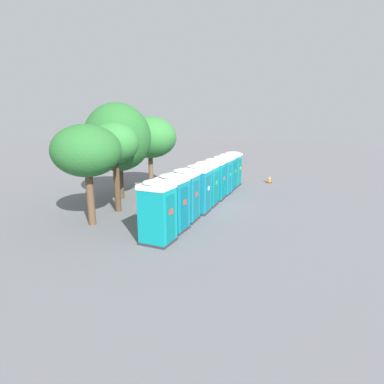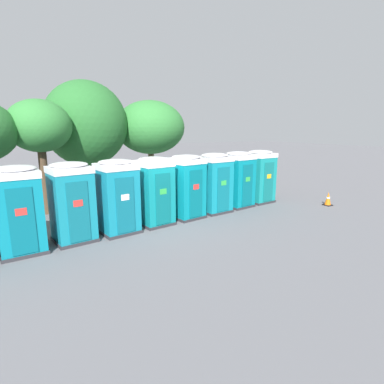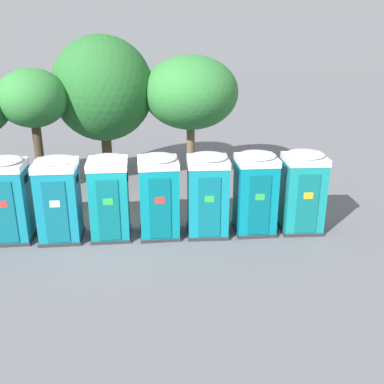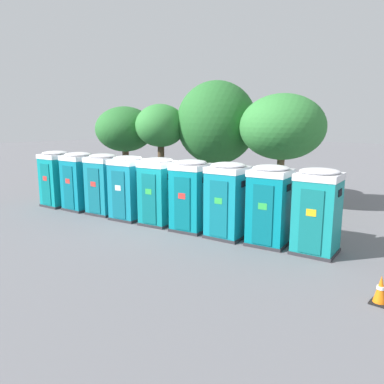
{
  "view_description": "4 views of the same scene",
  "coord_description": "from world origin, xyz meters",
  "px_view_note": "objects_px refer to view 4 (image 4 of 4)",
  "views": [
    {
      "loc": [
        -14.7,
        -8.06,
        4.73
      ],
      "look_at": [
        -2.08,
        -0.53,
        1.24
      ],
      "focal_mm": 28.0,
      "sensor_mm": 36.0,
      "label": 1
    },
    {
      "loc": [
        -3.9,
        -10.43,
        3.51
      ],
      "look_at": [
        1.78,
        0.06,
        1.01
      ],
      "focal_mm": 28.0,
      "sensor_mm": 36.0,
      "label": 2
    },
    {
      "loc": [
        3.34,
        -12.49,
        5.97
      ],
      "look_at": [
        2.47,
        0.17,
        1.35
      ],
      "focal_mm": 42.0,
      "sensor_mm": 36.0,
      "label": 3
    },
    {
      "loc": [
        10.17,
        -9.71,
        3.87
      ],
      "look_at": [
        1.51,
        0.02,
        1.39
      ],
      "focal_mm": 35.0,
      "sensor_mm": 36.0,
      "label": 4
    }
  ],
  "objects_px": {
    "street_tree_0": "(125,130)",
    "portapotty_1": "(79,181)",
    "portapotty_0": "(56,178)",
    "street_tree_3": "(217,123)",
    "street_tree_2": "(282,127)",
    "portapotty_5": "(191,195)",
    "portapotty_4": "(158,191)",
    "street_tree_1": "(161,127)",
    "portapotty_3": "(128,187)",
    "portapotty_2": "(104,184)",
    "portapotty_7": "(270,205)",
    "traffic_cone": "(381,290)",
    "portapotty_6": "(227,200)",
    "portapotty_8": "(317,211)"
  },
  "relations": [
    {
      "from": "portapotty_2",
      "to": "portapotty_3",
      "type": "xyz_separation_m",
      "value": [
        1.47,
        0.12,
        -0.0
      ]
    },
    {
      "from": "portapotty_0",
      "to": "traffic_cone",
      "type": "xyz_separation_m",
      "value": [
        13.99,
        -0.29,
        -0.97
      ]
    },
    {
      "from": "portapotty_0",
      "to": "portapotty_8",
      "type": "relative_size",
      "value": 1.0
    },
    {
      "from": "street_tree_3",
      "to": "portapotty_5",
      "type": "bearing_deg",
      "value": -60.8
    },
    {
      "from": "traffic_cone",
      "to": "portapotty_6",
      "type": "bearing_deg",
      "value": 162.7
    },
    {
      "from": "portapotty_0",
      "to": "street_tree_1",
      "type": "height_order",
      "value": "street_tree_1"
    },
    {
      "from": "portapotty_0",
      "to": "street_tree_3",
      "type": "distance_m",
      "value": 8.03
    },
    {
      "from": "street_tree_2",
      "to": "street_tree_3",
      "type": "height_order",
      "value": "street_tree_3"
    },
    {
      "from": "portapotty_6",
      "to": "street_tree_1",
      "type": "bearing_deg",
      "value": 154.28
    },
    {
      "from": "portapotty_6",
      "to": "portapotty_8",
      "type": "distance_m",
      "value": 2.94
    },
    {
      "from": "portapotty_6",
      "to": "street_tree_2",
      "type": "xyz_separation_m",
      "value": [
        -0.88,
        5.2,
        2.32
      ]
    },
    {
      "from": "portapotty_0",
      "to": "street_tree_0",
      "type": "bearing_deg",
      "value": 88.35
    },
    {
      "from": "portapotty_6",
      "to": "portapotty_0",
      "type": "bearing_deg",
      "value": -171.16
    },
    {
      "from": "portapotty_3",
      "to": "street_tree_1",
      "type": "xyz_separation_m",
      "value": [
        -2.04,
        3.76,
        2.31
      ]
    },
    {
      "from": "portapotty_4",
      "to": "portapotty_7",
      "type": "distance_m",
      "value": 4.4
    },
    {
      "from": "portapotty_8",
      "to": "portapotty_6",
      "type": "bearing_deg",
      "value": -170.62
    },
    {
      "from": "portapotty_0",
      "to": "portapotty_6",
      "type": "bearing_deg",
      "value": 8.84
    },
    {
      "from": "street_tree_3",
      "to": "traffic_cone",
      "type": "xyz_separation_m",
      "value": [
        9.59,
        -6.53,
        -3.44
      ]
    },
    {
      "from": "portapotty_2",
      "to": "portapotty_6",
      "type": "bearing_deg",
      "value": 7.9
    },
    {
      "from": "portapotty_1",
      "to": "portapotty_4",
      "type": "height_order",
      "value": "same"
    },
    {
      "from": "portapotty_1",
      "to": "street_tree_0",
      "type": "xyz_separation_m",
      "value": [
        -1.33,
        3.67,
        2.14
      ]
    },
    {
      "from": "portapotty_3",
      "to": "street_tree_3",
      "type": "bearing_deg",
      "value": 89.47
    },
    {
      "from": "street_tree_0",
      "to": "street_tree_3",
      "type": "xyz_separation_m",
      "value": [
        4.29,
        2.29,
        0.34
      ]
    },
    {
      "from": "portapotty_4",
      "to": "street_tree_1",
      "type": "relative_size",
      "value": 0.54
    },
    {
      "from": "portapotty_0",
      "to": "portapotty_1",
      "type": "height_order",
      "value": "same"
    },
    {
      "from": "portapotty_0",
      "to": "portapotty_2",
      "type": "distance_m",
      "value": 2.94
    },
    {
      "from": "street_tree_0",
      "to": "portapotty_1",
      "type": "bearing_deg",
      "value": -70.08
    },
    {
      "from": "portapotty_4",
      "to": "street_tree_3",
      "type": "bearing_deg",
      "value": 104.72
    },
    {
      "from": "portapotty_7",
      "to": "street_tree_1",
      "type": "xyz_separation_m",
      "value": [
        -7.84,
        2.82,
        2.31
      ]
    },
    {
      "from": "portapotty_1",
      "to": "street_tree_1",
      "type": "relative_size",
      "value": 0.54
    },
    {
      "from": "portapotty_5",
      "to": "portapotty_7",
      "type": "distance_m",
      "value": 2.94
    },
    {
      "from": "portapotty_4",
      "to": "portapotty_8",
      "type": "relative_size",
      "value": 1.0
    },
    {
      "from": "portapotty_4",
      "to": "street_tree_0",
      "type": "bearing_deg",
      "value": 152.09
    },
    {
      "from": "portapotty_1",
      "to": "portapotty_6",
      "type": "height_order",
      "value": "same"
    },
    {
      "from": "portapotty_5",
      "to": "portapotty_7",
      "type": "xyz_separation_m",
      "value": [
        2.9,
        0.47,
        -0.0
      ]
    },
    {
      "from": "portapotty_6",
      "to": "portapotty_7",
      "type": "xyz_separation_m",
      "value": [
        1.45,
        0.26,
        0.0
      ]
    },
    {
      "from": "portapotty_1",
      "to": "portapotty_2",
      "type": "distance_m",
      "value": 1.47
    },
    {
      "from": "portapotty_1",
      "to": "portapotty_7",
      "type": "relative_size",
      "value": 1.0
    },
    {
      "from": "portapotty_4",
      "to": "traffic_cone",
      "type": "bearing_deg",
      "value": -8.51
    },
    {
      "from": "portapotty_8",
      "to": "portapotty_4",
      "type": "bearing_deg",
      "value": -171.19
    },
    {
      "from": "portapotty_7",
      "to": "street_tree_2",
      "type": "relative_size",
      "value": 0.5
    },
    {
      "from": "portapotty_4",
      "to": "portapotty_0",
      "type": "bearing_deg",
      "value": -170.86
    },
    {
      "from": "portapotty_0",
      "to": "portapotty_5",
      "type": "relative_size",
      "value": 1.0
    },
    {
      "from": "portapotty_3",
      "to": "portapotty_6",
      "type": "xyz_separation_m",
      "value": [
        4.35,
        0.68,
        -0.0
      ]
    },
    {
      "from": "portapotty_1",
      "to": "portapotty_7",
      "type": "distance_m",
      "value": 8.81
    },
    {
      "from": "portapotty_0",
      "to": "portapotty_2",
      "type": "bearing_deg",
      "value": 10.73
    },
    {
      "from": "portapotty_4",
      "to": "street_tree_0",
      "type": "distance_m",
      "value": 6.78
    },
    {
      "from": "portapotty_5",
      "to": "street_tree_3",
      "type": "distance_m",
      "value": 6.34
    },
    {
      "from": "portapotty_4",
      "to": "portapotty_5",
      "type": "relative_size",
      "value": 1.0
    },
    {
      "from": "street_tree_1",
      "to": "portapotty_3",
      "type": "bearing_deg",
      "value": -61.52
    }
  ]
}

